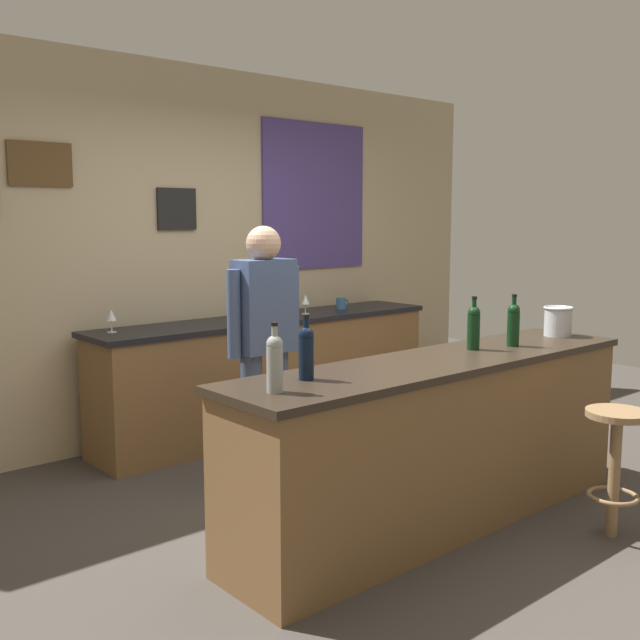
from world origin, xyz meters
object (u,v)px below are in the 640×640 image
object	(u,v)px
coffee_mug	(341,303)
ice_bucket	(558,321)
wine_bottle_c	(474,326)
wine_glass_c	(305,300)
wine_glass_a	(111,316)
wine_bottle_d	(513,323)
wine_bottle_b	(306,351)
bartender	(265,339)
bar_stool	(615,452)
wine_bottle_a	(275,361)
wine_glass_b	(247,305)

from	to	relation	value
coffee_mug	ice_bucket	bearing A→B (deg)	-90.47
wine_bottle_c	wine_glass_c	xyz separation A→B (m)	(0.38, 1.96, -0.05)
wine_glass_a	coffee_mug	world-z (taller)	wine_glass_a
ice_bucket	coffee_mug	xyz separation A→B (m)	(0.02, 2.06, -0.07)
wine_bottle_d	coffee_mug	bearing A→B (deg)	75.21
wine_bottle_b	ice_bucket	size ratio (longest dim) A/B	1.63
wine_bottle_c	wine_bottle_d	distance (m)	0.28
bartender	wine_bottle_d	bearing A→B (deg)	-46.35
wine_bottle_c	bar_stool	bearing A→B (deg)	-74.83
bartender	wine_bottle_a	xyz separation A→B (m)	(-0.75, -1.08, 0.12)
wine_glass_c	coffee_mug	bearing A→B (deg)	7.39
ice_bucket	wine_glass_a	xyz separation A→B (m)	(-2.03, 2.11, -0.01)
coffee_mug	bar_stool	bearing A→B (deg)	-102.41
wine_glass_c	coffee_mug	size ratio (longest dim) A/B	1.24
wine_bottle_d	wine_glass_b	distance (m)	2.14
wine_bottle_c	wine_glass_b	bearing A→B (deg)	94.10
bar_stool	wine_glass_b	xyz separation A→B (m)	(-0.35, 2.80, 0.55)
wine_bottle_d	ice_bucket	bearing A→B (deg)	3.78
wine_glass_a	wine_glass_c	size ratio (longest dim) A/B	1.00
wine_bottle_c	wine_glass_c	bearing A→B (deg)	79.00
bartender	wine_glass_a	world-z (taller)	bartender
wine_bottle_d	wine_glass_a	world-z (taller)	wine_bottle_d
bar_stool	wine_glass_a	xyz separation A→B (m)	(-1.43, 2.84, 0.55)
wine_bottle_a	wine_glass_b	bearing A→B (deg)	57.50
wine_bottle_c	coffee_mug	bearing A→B (deg)	67.79
wine_bottle_a	wine_glass_b	world-z (taller)	wine_bottle_a
wine_bottle_b	wine_glass_b	xyz separation A→B (m)	(1.08, 2.01, -0.05)
wine_glass_a	coffee_mug	bearing A→B (deg)	-1.57
wine_glass_b	coffee_mug	size ratio (longest dim) A/B	1.24
bar_stool	wine_bottle_c	world-z (taller)	wine_bottle_c
wine_bottle_b	wine_glass_b	bearing A→B (deg)	61.68
wine_bottle_d	coffee_mug	distance (m)	2.17
wine_glass_c	coffee_mug	xyz separation A→B (m)	(0.44, 0.06, -0.06)
wine_bottle_c	ice_bucket	bearing A→B (deg)	-3.18
wine_glass_b	wine_glass_c	size ratio (longest dim) A/B	1.00
wine_bottle_b	ice_bucket	xyz separation A→B (m)	(2.03, -0.06, -0.04)
wine_bottle_b	wine_glass_c	size ratio (longest dim) A/B	1.97
wine_glass_b	wine_glass_c	xyz separation A→B (m)	(0.53, -0.07, 0.00)
bar_stool	coffee_mug	xyz separation A→B (m)	(0.61, 2.79, 0.49)
wine_bottle_a	wine_bottle_b	bearing A→B (deg)	21.94
wine_glass_a	wine_glass_c	xyz separation A→B (m)	(1.60, -0.11, 0.00)
bar_stool	wine_bottle_d	distance (m)	0.91
wine_glass_a	wine_bottle_a	bearing A→B (deg)	-97.16
bar_stool	wine_glass_b	bearing A→B (deg)	97.22
wine_bottle_b	wine_glass_a	size ratio (longest dim) A/B	1.97
wine_bottle_c	coffee_mug	size ratio (longest dim) A/B	2.45
wine_bottle_c	coffee_mug	distance (m)	2.18
bartender	coffee_mug	world-z (taller)	bartender
wine_bottle_d	wine_glass_a	xyz separation A→B (m)	(-1.49, 2.15, -0.05)
wine_bottle_b	coffee_mug	bearing A→B (deg)	44.28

